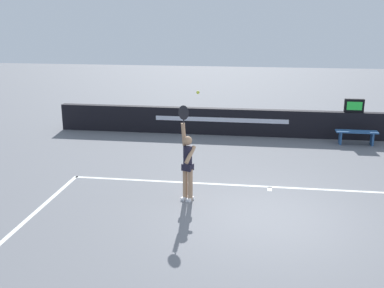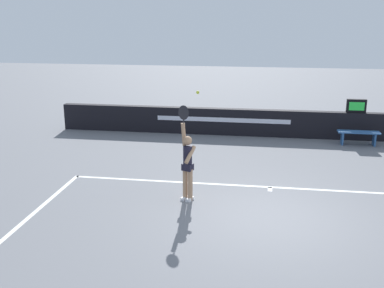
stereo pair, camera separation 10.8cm
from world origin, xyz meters
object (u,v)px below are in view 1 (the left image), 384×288
Objects in this scene: tennis_ball at (198,92)px; courtside_bench_near at (356,134)px; tennis_player at (187,162)px; speed_display at (354,106)px.

courtside_bench_near is at bearing 51.51° from tennis_ball.
tennis_player is 7.52m from courtside_bench_near.
speed_display is 8.04m from tennis_player.
courtside_bench_near is (4.96, 5.62, -0.59)m from tennis_player.
tennis_ball is 7.86m from courtside_bench_near.
tennis_ball is (-4.66, -6.60, 1.44)m from speed_display.
tennis_ball is 0.05× the size of courtside_bench_near.
speed_display is 0.48× the size of courtside_bench_near.
speed_display is 9.30× the size of tennis_ball.
speed_display is at bearing 91.76° from courtside_bench_near.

